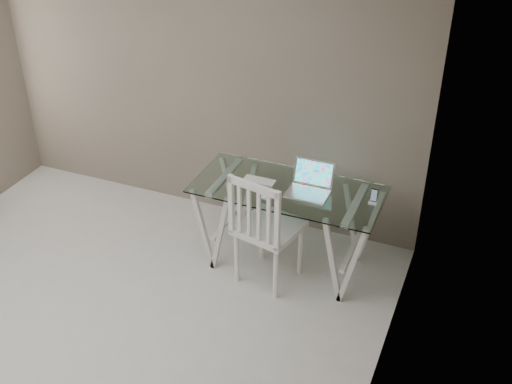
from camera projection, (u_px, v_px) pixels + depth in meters
room at (14, 144)px, 3.62m from camera, size 4.50×4.52×2.71m
desk at (287, 226)px, 5.26m from camera, size 1.50×0.70×0.75m
chair at (263, 226)px, 4.96m from camera, size 0.54×0.54×1.01m
laptop at (310, 185)px, 5.01m from camera, size 0.32×0.30×0.22m
keyboard at (259, 181)px, 5.16m from camera, size 0.28×0.12×0.01m
mouse at (266, 197)px, 4.93m from camera, size 0.11×0.07×0.04m
phone_dock at (373, 199)px, 4.87m from camera, size 0.06×0.06×0.12m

